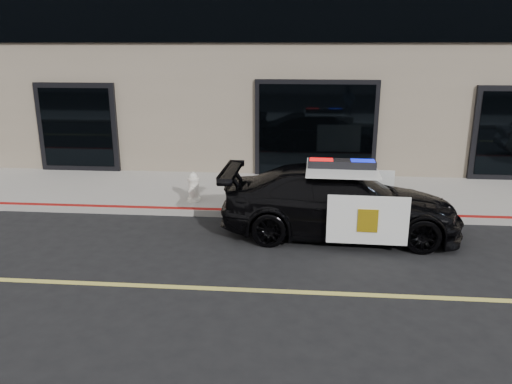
{
  "coord_description": "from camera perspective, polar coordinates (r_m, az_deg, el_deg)",
  "views": [
    {
      "loc": [
        -1.45,
        -7.2,
        3.79
      ],
      "look_at": [
        -2.28,
        2.2,
        1.0
      ],
      "focal_mm": 35.0,
      "sensor_mm": 36.0,
      "label": 1
    }
  ],
  "objects": [
    {
      "name": "police_car",
      "position": [
        10.35,
        9.58,
        -1.08
      ],
      "size": [
        2.38,
        4.96,
        1.58
      ],
      "color": "black",
      "rests_on": "ground"
    },
    {
      "name": "sidewalk_n",
      "position": [
        13.08,
        11.21,
        -0.36
      ],
      "size": [
        60.0,
        3.5,
        0.15
      ],
      "primitive_type": "cube",
      "color": "gray",
      "rests_on": "ground"
    },
    {
      "name": "fire_hydrant",
      "position": [
        12.11,
        -7.15,
        0.51
      ],
      "size": [
        0.33,
        0.45,
        0.72
      ],
      "color": "white",
      "rests_on": "sidewalk_n"
    },
    {
      "name": "ground",
      "position": [
        8.27,
        14.87,
        -11.42
      ],
      "size": [
        120.0,
        120.0,
        0.0
      ],
      "primitive_type": "plane",
      "color": "black",
      "rests_on": "ground"
    }
  ]
}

